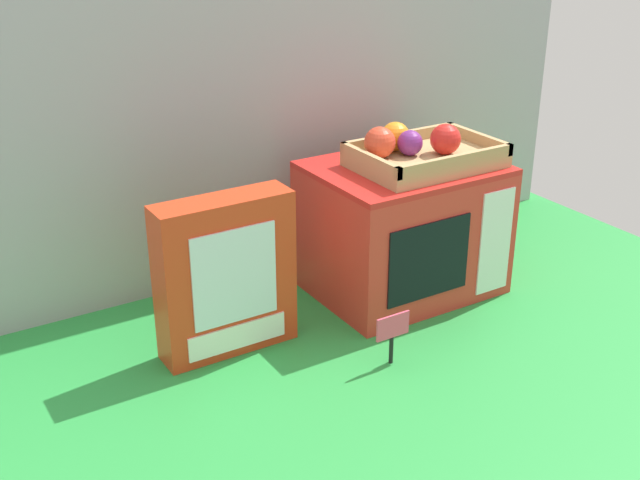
{
  "coord_description": "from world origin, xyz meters",
  "views": [
    {
      "loc": [
        -0.8,
        -1.25,
        0.81
      ],
      "look_at": [
        -0.03,
        -0.02,
        0.17
      ],
      "focal_mm": 45.53,
      "sensor_mm": 36.0,
      "label": 1
    }
  ],
  "objects_px": {
    "toy_microwave": "(402,228)",
    "price_sign": "(392,331)",
    "food_groups_crate": "(420,152)",
    "cookie_set_box": "(226,276)"
  },
  "relations": [
    {
      "from": "toy_microwave",
      "to": "price_sign",
      "type": "xyz_separation_m",
      "value": [
        -0.2,
        -0.24,
        -0.07
      ]
    },
    {
      "from": "toy_microwave",
      "to": "food_groups_crate",
      "type": "xyz_separation_m",
      "value": [
        0.02,
        -0.02,
        0.17
      ]
    },
    {
      "from": "toy_microwave",
      "to": "food_groups_crate",
      "type": "relative_size",
      "value": 1.29
    },
    {
      "from": "cookie_set_box",
      "to": "price_sign",
      "type": "distance_m",
      "value": 0.32
    },
    {
      "from": "cookie_set_box",
      "to": "price_sign",
      "type": "height_order",
      "value": "cookie_set_box"
    },
    {
      "from": "toy_microwave",
      "to": "cookie_set_box",
      "type": "distance_m",
      "value": 0.43
    },
    {
      "from": "toy_microwave",
      "to": "food_groups_crate",
      "type": "height_order",
      "value": "food_groups_crate"
    },
    {
      "from": "food_groups_crate",
      "to": "cookie_set_box",
      "type": "xyz_separation_m",
      "value": [
        -0.45,
        -0.01,
        -0.16
      ]
    },
    {
      "from": "cookie_set_box",
      "to": "price_sign",
      "type": "relative_size",
      "value": 3.02
    },
    {
      "from": "cookie_set_box",
      "to": "toy_microwave",
      "type": "bearing_deg",
      "value": 4.66
    }
  ]
}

